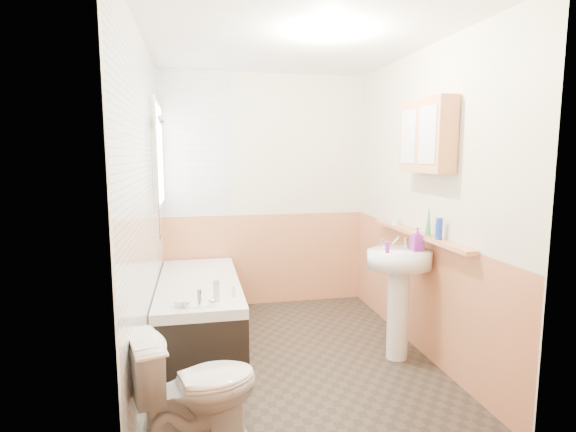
{
  "coord_description": "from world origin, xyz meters",
  "views": [
    {
      "loc": [
        -0.73,
        -3.41,
        1.65
      ],
      "look_at": [
        0.0,
        0.15,
        1.15
      ],
      "focal_mm": 28.0,
      "sensor_mm": 36.0,
      "label": 1
    }
  ],
  "objects_px": {
    "medicine_cabinet": "(427,136)",
    "sink": "(399,282)",
    "bathtub": "(200,308)",
    "toilet": "(197,389)",
    "pine_shelf": "(417,234)"
  },
  "relations": [
    {
      "from": "medicine_cabinet",
      "to": "sink",
      "type": "bearing_deg",
      "value": 169.29
    },
    {
      "from": "bathtub",
      "to": "toilet",
      "type": "bearing_deg",
      "value": -91.12
    },
    {
      "from": "bathtub",
      "to": "pine_shelf",
      "type": "height_order",
      "value": "pine_shelf"
    },
    {
      "from": "bathtub",
      "to": "pine_shelf",
      "type": "xyz_separation_m",
      "value": [
        1.77,
        -0.6,
        0.72
      ]
    },
    {
      "from": "pine_shelf",
      "to": "bathtub",
      "type": "bearing_deg",
      "value": 161.15
    },
    {
      "from": "sink",
      "to": "bathtub",
      "type": "bearing_deg",
      "value": 170.25
    },
    {
      "from": "pine_shelf",
      "to": "medicine_cabinet",
      "type": "height_order",
      "value": "medicine_cabinet"
    },
    {
      "from": "bathtub",
      "to": "medicine_cabinet",
      "type": "height_order",
      "value": "medicine_cabinet"
    },
    {
      "from": "sink",
      "to": "medicine_cabinet",
      "type": "xyz_separation_m",
      "value": [
        0.17,
        -0.03,
        1.15
      ]
    },
    {
      "from": "toilet",
      "to": "sink",
      "type": "relative_size",
      "value": 0.7
    },
    {
      "from": "sink",
      "to": "pine_shelf",
      "type": "bearing_deg",
      "value": 42.95
    },
    {
      "from": "sink",
      "to": "medicine_cabinet",
      "type": "height_order",
      "value": "medicine_cabinet"
    },
    {
      "from": "toilet",
      "to": "pine_shelf",
      "type": "xyz_separation_m",
      "value": [
        1.8,
        0.93,
        0.65
      ]
    },
    {
      "from": "toilet",
      "to": "pine_shelf",
      "type": "bearing_deg",
      "value": -78.67
    },
    {
      "from": "medicine_cabinet",
      "to": "pine_shelf",
      "type": "bearing_deg",
      "value": 78.77
    }
  ]
}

